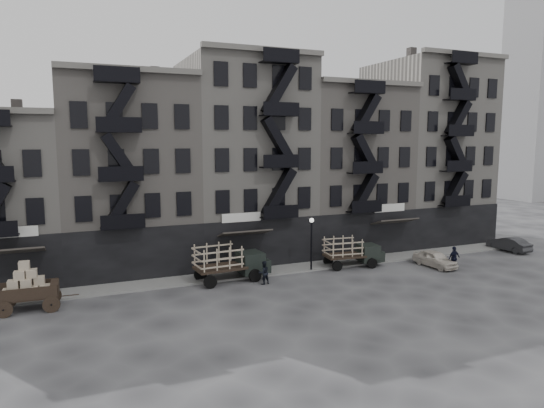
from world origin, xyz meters
name	(u,v)px	position (x,y,z in m)	size (l,w,h in m)	color
ground	(291,285)	(0.00, 0.00, 0.00)	(140.00, 140.00, 0.00)	#38383A
sidewalk	(271,271)	(0.00, 3.75, 0.07)	(55.00, 2.50, 0.15)	slate
building_midwest	(127,175)	(-10.00, 9.83, 7.50)	(10.00, 11.35, 16.20)	gray
building_center	(244,161)	(0.00, 9.82, 8.50)	(10.00, 11.35, 18.20)	#99958D
building_mideast	(342,169)	(10.00, 9.83, 7.50)	(10.00, 11.35, 16.20)	gray
building_east	(426,153)	(20.00, 9.82, 9.00)	(10.00, 11.35, 19.20)	#99958D
lamp_post	(311,237)	(3.00, 2.60, 2.78)	(0.36, 0.36, 4.28)	black
wagon	(26,283)	(-17.02, 1.34, 1.72)	(3.61, 2.02, 3.01)	black
stake_truck_west	(230,260)	(-3.71, 2.55, 1.59)	(5.71, 2.68, 2.79)	black
stake_truck_east	(352,250)	(6.74, 2.58, 1.40)	(5.06, 2.50, 2.45)	black
car_east	(435,259)	(13.00, -0.07, 0.67)	(1.58, 3.93, 1.34)	beige
car_far	(509,244)	(23.32, 1.77, 0.66)	(1.41, 4.04, 1.33)	#262628
pedestrian_mid	(264,273)	(-1.73, 0.86, 0.85)	(0.83, 0.64, 1.70)	black
policeman	(454,258)	(13.76, -1.38, 0.96)	(1.12, 0.47, 1.91)	black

